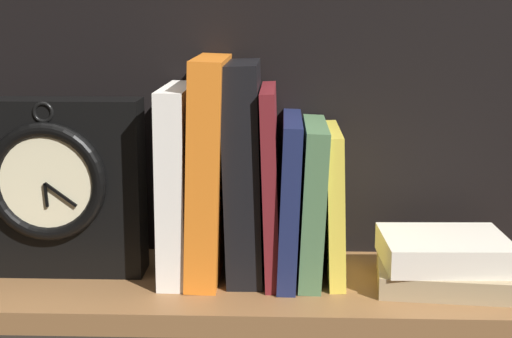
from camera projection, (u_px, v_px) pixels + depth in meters
ground_plane at (249, 288)px, 87.83cm from camera, size 78.79×22.60×2.50cm
back_panel at (252, 98)px, 93.82cm from camera, size 78.79×1.20×39.87cm
book_white_catcher at (178, 181)px, 87.52cm from camera, size 3.29×14.84×22.25cm
book_orange_pandolfini at (209, 167)px, 87.03cm from camera, size 4.50×15.65×25.66cm
book_black_skeptic at (244, 170)px, 86.94cm from camera, size 4.73×13.18×25.11cm
book_maroon_dawkins at (271, 182)px, 87.13cm from camera, size 2.36×14.99×22.21cm
book_navy_bierce at (289, 197)px, 87.42cm from camera, size 2.76×16.13×18.73cm
book_green_romantic at (312, 200)px, 87.39cm from camera, size 3.29×15.24×18.12cm
book_yellow_seinlanguage at (333, 202)px, 87.36cm from camera, size 2.47×13.84×17.48cm
framed_clock at (54, 186)px, 87.08cm from camera, size 20.81×6.49×20.83cm
book_stack_side at (444, 261)px, 84.89cm from camera, size 15.72×12.96×5.66cm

